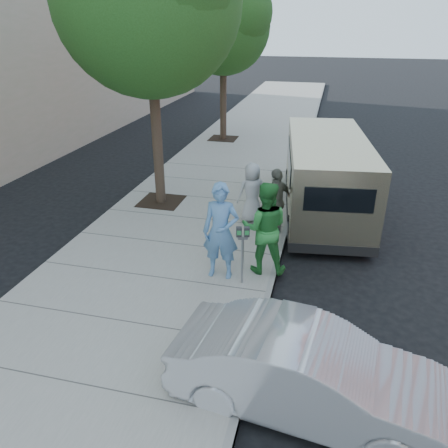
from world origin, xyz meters
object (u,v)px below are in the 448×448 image
(person_striped_polo, at_px, (276,202))
(sedan, at_px, (310,374))
(tree_far, at_px, (224,21))
(van, at_px, (325,175))
(parking_meter, at_px, (243,243))
(person_green_shirt, at_px, (265,228))
(person_gray_shirt, at_px, (252,193))
(person_officer, at_px, (221,231))

(person_striped_polo, bearing_deg, sedan, 48.09)
(tree_far, distance_m, sedan, 15.37)
(van, height_order, sedan, van)
(van, bearing_deg, parking_meter, -115.47)
(sedan, height_order, person_green_shirt, person_green_shirt)
(tree_far, xyz_separation_m, person_gray_shirt, (2.75, -8.29, -3.95))
(sedan, bearing_deg, van, 7.63)
(tree_far, xyz_separation_m, parking_meter, (3.12, -11.30, -3.83))
(tree_far, height_order, parking_meter, tree_far)
(parking_meter, bearing_deg, van, 55.85)
(van, bearing_deg, person_striped_polo, -127.94)
(person_gray_shirt, bearing_deg, person_officer, 57.39)
(parking_meter, xyz_separation_m, person_officer, (-0.48, 0.19, 0.11))
(tree_far, height_order, sedan, tree_far)
(sedan, relative_size, person_officer, 1.92)
(parking_meter, bearing_deg, person_striped_polo, 66.53)
(parking_meter, height_order, person_gray_shirt, person_gray_shirt)
(parking_meter, relative_size, person_gray_shirt, 0.79)
(parking_meter, height_order, sedan, parking_meter)
(person_gray_shirt, xyz_separation_m, person_striped_polo, (0.70, -0.57, 0.05))
(sedan, distance_m, person_striped_polo, 5.31)
(person_green_shirt, xyz_separation_m, person_gray_shirt, (-0.70, 2.42, -0.20))
(van, distance_m, person_gray_shirt, 2.19)
(sedan, relative_size, person_green_shirt, 1.96)
(sedan, bearing_deg, person_gray_shirt, 25.01)
(parking_meter, height_order, person_officer, person_officer)
(van, bearing_deg, tree_far, 115.83)
(person_officer, relative_size, person_gray_shirt, 1.28)
(van, distance_m, person_striped_polo, 2.12)
(parking_meter, xyz_separation_m, person_gray_shirt, (-0.37, 3.01, -0.12))
(parking_meter, relative_size, van, 0.21)
(parking_meter, xyz_separation_m, sedan, (1.50, -2.73, -0.42))
(person_officer, bearing_deg, tree_far, 101.55)
(parking_meter, distance_m, van, 4.49)
(sedan, bearing_deg, tree_far, 25.24)
(van, relative_size, person_officer, 2.99)
(person_gray_shirt, bearing_deg, sedan, 77.72)
(parking_meter, bearing_deg, tree_far, 89.77)
(tree_far, relative_size, person_green_shirt, 3.30)
(tree_far, xyz_separation_m, person_green_shirt, (3.45, -10.70, -3.75))
(person_officer, bearing_deg, person_green_shirt, 24.40)
(van, xyz_separation_m, person_striped_polo, (-1.09, -1.81, -0.16))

